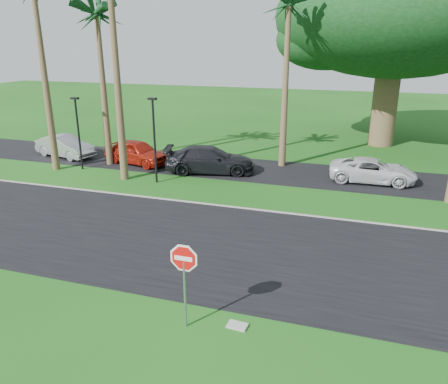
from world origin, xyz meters
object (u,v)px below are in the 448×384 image
car_silver (65,147)px  car_minivan (373,171)px  car_red (137,152)px  stop_sign_near (184,269)px  car_dark (210,160)px

car_silver → car_minivan: size_ratio=0.94×
car_silver → car_red: size_ratio=0.98×
car_minivan → car_silver: bearing=89.8°
car_silver → car_minivan: 19.70m
stop_sign_near → car_dark: (-4.31, 14.20, -1.01)m
car_red → car_minivan: (14.25, 0.58, -0.11)m
car_minivan → car_red: bearing=90.6°
stop_sign_near → car_red: bearing=122.6°
car_silver → car_dark: (10.49, -0.48, 0.05)m
car_dark → car_minivan: (9.20, 0.99, -0.12)m
stop_sign_near → car_silver: bearing=135.2°
stop_sign_near → car_minivan: 16.00m
car_red → car_silver: bearing=102.9°
car_dark → car_minivan: bearing=-98.1°
car_dark → car_red: bearing=71.1°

